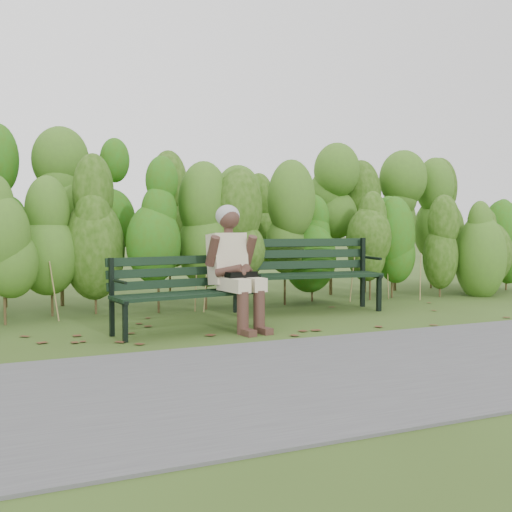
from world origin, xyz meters
name	(u,v)px	position (x,y,z in m)	size (l,w,h in m)	color
ground	(269,324)	(0.00, 0.00, 0.00)	(80.00, 80.00, 0.00)	#314618
footpath	(387,367)	(0.00, -2.20, 0.01)	(60.00, 2.50, 0.01)	#474749
hedge_band	(212,214)	(0.00, 1.86, 1.26)	(11.04, 1.67, 2.42)	#47381E
leaf_litter	(256,329)	(-0.25, -0.23, 0.00)	(5.95, 2.28, 0.01)	#56331D
bench_left	(185,287)	(-0.97, 0.00, 0.46)	(1.63, 0.75, 0.79)	black
bench_right	(305,268)	(0.88, 0.78, 0.55)	(1.93, 0.81, 0.94)	black
seated_woman	(234,261)	(-0.45, -0.09, 0.73)	(0.59, 0.86, 1.33)	beige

